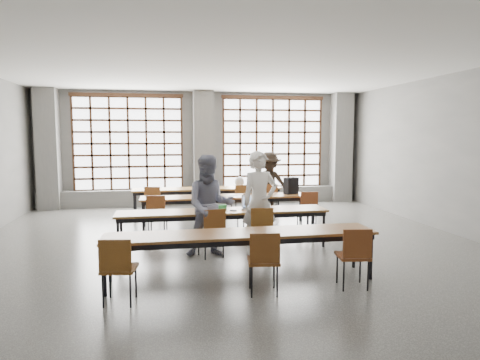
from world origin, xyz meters
The scene contains 40 objects.
floor centered at (0.00, 0.00, 0.00)m, with size 11.00×11.00×0.00m, color #494946.
ceiling centered at (0.00, 0.00, 3.50)m, with size 11.00×11.00×0.00m, color silver.
wall_back centered at (0.00, 5.50, 1.75)m, with size 10.00×10.00×0.00m, color #5A5957.
wall_front centered at (0.00, -5.50, 1.75)m, with size 10.00×10.00×0.00m, color #5A5957.
wall_right centered at (5.00, 0.00, 1.75)m, with size 11.00×11.00×0.00m, color #5A5957.
column_left centered at (-4.50, 5.22, 1.75)m, with size 0.60×0.55×3.50m, color #5C5C5A.
column_mid centered at (0.00, 5.22, 1.75)m, with size 0.60×0.55×3.50m, color #5C5C5A.
column_right centered at (4.50, 5.22, 1.75)m, with size 0.60×0.55×3.50m, color #5C5C5A.
window_left centered at (-2.25, 5.42, 1.90)m, with size 3.32×0.12×3.00m.
window_right centered at (2.25, 5.42, 1.90)m, with size 3.32×0.12×3.00m.
sill_ledge centered at (0.00, 5.30, 0.25)m, with size 9.80×0.35×0.50m, color #5C5C5A.
desk_row_a centered at (-0.06, 3.54, 0.66)m, with size 4.00×0.70×0.73m.
desk_row_b centered at (0.23, 1.94, 0.66)m, with size 4.00×0.70×0.73m.
desk_row_c centered at (-0.13, 0.03, 0.66)m, with size 4.00×0.70×0.73m.
desk_row_d centered at (-0.12, -1.87, 0.66)m, with size 4.00×0.70×0.73m.
chair_back_left centered at (-1.48, 2.91, 0.54)m, with size 0.51×0.51×0.88m.
chair_back_mid centered at (0.75, 2.91, 0.54)m, with size 0.49×0.49×0.88m.
chair_back_right centered at (1.52, 2.91, 0.54)m, with size 0.48×0.49×0.88m.
chair_mid_left centered at (-1.39, 1.31, 0.54)m, with size 0.48×0.48×0.88m.
chair_mid_centre centered at (0.64, 1.31, 0.54)m, with size 0.50×0.50×0.88m.
chair_mid_right centered at (2.02, 1.31, 0.54)m, with size 0.44×0.45×0.88m.
chair_front_left centered at (-0.41, -0.60, 0.54)m, with size 0.51×0.51×0.88m.
chair_front_right centered at (0.47, -0.60, 0.54)m, with size 0.44×0.45×0.88m.
chair_near_left centered at (-1.83, -2.50, 0.54)m, with size 0.48×0.48×0.88m.
chair_near_mid centered at (0.07, -2.50, 0.54)m, with size 0.47×0.48×0.88m.
chair_near_right centered at (1.37, -2.50, 0.54)m, with size 0.47×0.48×0.88m.
student_male centered at (0.47, -0.47, 0.93)m, with size 0.68×0.45×1.87m, color white.
student_female centered at (-0.43, -0.47, 0.91)m, with size 0.88×0.69×1.81m, color #1A204E.
student_back centered at (1.54, 3.04, 0.85)m, with size 1.10×0.63×1.71m, color black.
laptop_front centered at (0.44, 0.13, 0.79)m, with size 0.41×0.37×0.26m.
laptop_back centered at (1.30, 3.65, 0.79)m, with size 0.42×0.38×0.26m.
mouse centered at (0.82, 0.01, 0.75)m, with size 0.10×0.06×0.04m, color silver.
green_box centered at (-0.18, 0.11, 0.78)m, with size 0.25×0.09×0.09m, color #2D893B.
phone centered at (0.05, -0.07, 0.74)m, with size 0.13×0.06×0.01m, color black.
paper_sheet_a centered at (-0.37, 1.99, 0.73)m, with size 0.30×0.21×0.00m, color white.
paper_sheet_b centered at (-0.07, 1.89, 0.73)m, with size 0.30×0.21×0.00m, color white.
paper_sheet_c centered at (0.33, 1.94, 0.73)m, with size 0.30×0.21×0.00m, color white.
backpack centered at (1.83, 1.99, 0.93)m, with size 0.32×0.20×0.40m, color black.
plastic_bag centered at (0.84, 3.59, 0.87)m, with size 0.26×0.21×0.29m, color silver.
red_pouch centered at (-1.82, -2.42, 0.50)m, with size 0.20×0.08×0.06m, color maroon.
Camera 1 is at (-1.25, -7.95, 2.16)m, focal length 32.00 mm.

